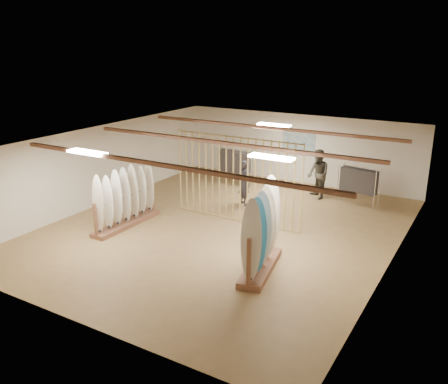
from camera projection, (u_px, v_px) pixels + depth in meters
The scene contains 16 objects.
floor at pixel (224, 229), 14.79m from camera, with size 12.00×12.00×0.00m, color #9C794B.
ceiling at pixel (224, 140), 13.94m from camera, with size 12.00×12.00×0.00m, color gray.
wall_back at pixel (299, 149), 19.29m from camera, with size 12.00×12.00×0.00m, color white.
wall_front at pixel (72, 261), 9.44m from camera, with size 12.00×12.00×0.00m, color white.
wall_left at pixel (103, 165), 16.78m from camera, with size 12.00×12.00×0.00m, color white.
wall_right at pixel (395, 215), 11.95m from camera, with size 12.00×12.00×0.00m, color white.
ceiling_slats at pixel (224, 143), 13.96m from camera, with size 9.50×6.12×0.10m, color brown.
light_panels at pixel (224, 142), 13.96m from camera, with size 1.20×0.35×0.06m, color white.
bamboo_partition at pixel (237, 179), 15.02m from camera, with size 4.45×0.05×2.78m.
poster at pixel (299, 144), 19.21m from camera, with size 1.40×0.03×0.90m, color #2E67A2.
rack_left at pixel (126, 206), 14.85m from camera, with size 0.54×2.69×1.88m.
rack_right at pixel (261, 243), 11.88m from camera, with size 1.05×2.37×2.19m.
clothing_rack_a at pixel (235, 162), 18.95m from camera, with size 1.40×0.38×1.50m.
clothing_rack_b at pixel (359, 181), 16.47m from camera, with size 1.36×0.57×1.47m.
shopper_a at pixel (244, 180), 16.70m from camera, with size 0.67×0.45×1.83m, color #29272E.
shopper_b at pixel (318, 171), 17.35m from camera, with size 1.00×0.78×2.08m, color #36322A.
Camera 1 is at (6.96, -11.84, 5.60)m, focal length 38.00 mm.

